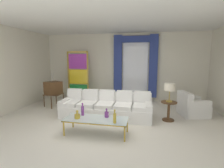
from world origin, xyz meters
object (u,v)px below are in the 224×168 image
Objects in this scene: bottle_ruby_flask at (83,110)px; stained_glass_divider at (78,78)px; peacock_figurine at (85,99)px; vintage_tv at (53,88)px; couch_white_long at (106,107)px; bottle_amber_squat at (107,114)px; table_lamp_brass at (170,88)px; round_side_table at (169,109)px; armchair_white at (192,107)px; bottle_blue_decanter at (77,116)px; coffee_table at (96,120)px; bottle_crystal_tall at (115,118)px.

bottle_ruby_flask is 0.15× the size of stained_glass_divider.
vintage_tv is at bearing -156.18° from peacock_figurine.
vintage_tv is at bearing 162.50° from couch_white_long.
table_lamp_brass reaches higher than bottle_amber_squat.
round_side_table is (3.65, -1.67, -0.70)m from stained_glass_divider.
table_lamp_brass is (3.65, -1.67, -0.03)m from stained_glass_divider.
peacock_figurine is (-4.00, 0.54, -0.07)m from armchair_white.
vintage_tv is at bearing 170.71° from table_lamp_brass.
armchair_white is (3.20, 2.09, -0.19)m from bottle_blue_decanter.
bottle_crystal_tall is at bearing -22.06° from coffee_table.
bottle_crystal_tall is 3.68m from vintage_tv.
vintage_tv is (-1.96, 1.89, 0.18)m from bottle_ruby_flask.
coffee_table is 3.39m from armchair_white.
couch_white_long is 5.14× the size of table_lamp_brass.
round_side_table is at bearing 35.62° from bottle_amber_squat.
couch_white_long reaches higher than armchair_white.
stained_glass_divider reaches higher than coffee_table.
couch_white_long reaches higher than peacock_figurine.
table_lamp_brass is (1.97, 0.03, 0.72)m from couch_white_long.
table_lamp_brass reaches higher than bottle_blue_decanter.
bottle_ruby_flask is 0.57× the size of round_side_table.
bottle_amber_squat is at bearing -36.02° from vintage_tv.
vintage_tv reaches higher than bottle_amber_squat.
stained_glass_divider is at bearing 155.42° from round_side_table.
table_lamp_brass reaches higher than bottle_crystal_tall.
bottle_crystal_tall is at bearing -21.39° from bottle_ruby_flask.
couch_white_long is at bearing -179.08° from round_side_table.
stained_glass_divider is at bearing 134.98° from peacock_figurine.
table_lamp_brass is at bearing 0.00° from round_side_table.
bottle_amber_squat is 0.17× the size of vintage_tv.
coffee_table is 4.70× the size of bottle_ruby_flask.
stained_glass_divider reaches higher than couch_white_long.
armchair_white is (3.16, 1.85, -0.26)m from bottle_ruby_flask.
bottle_amber_squat is 2.84m from peacock_figurine.
table_lamp_brass is at bearing -24.58° from stained_glass_divider.
bottle_blue_decanter is at bearing -169.49° from coffee_table.
bottle_amber_squat is 0.39× the size of peacock_figurine.
bottle_blue_decanter is at bearing -146.86° from armchair_white.
bottle_ruby_flask is at bearing 178.90° from bottle_amber_squat.
vintage_tv is 4.36m from table_lamp_brass.
table_lamp_brass is (1.91, 1.35, 0.65)m from coffee_table.
round_side_table is (3.18, -1.20, 0.14)m from peacock_figurine.
peacock_figurine is at bearing 159.33° from table_lamp_brass.
coffee_table is at bearing 157.94° from bottle_crystal_tall.
bottle_crystal_tall is at bearing -7.03° from bottle_blue_decanter.
bottle_blue_decanter is at bearing -73.21° from peacock_figurine.
vintage_tv is 1.37× the size of armchair_white.
bottle_amber_squat is 3.25m from vintage_tv.
couch_white_long is at bearing 110.38° from bottle_crystal_tall.
coffee_table is 2.68× the size of round_side_table.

